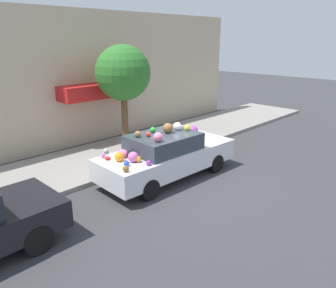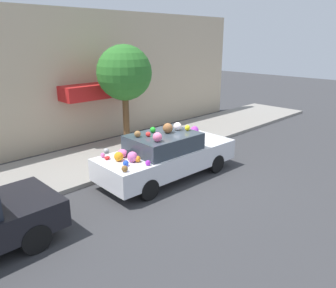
# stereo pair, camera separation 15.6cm
# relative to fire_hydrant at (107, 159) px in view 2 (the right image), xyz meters

# --- Properties ---
(ground_plane) EXTENTS (60.00, 60.00, 0.00)m
(ground_plane) POSITION_rel_fire_hydrant_xyz_m (1.18, -1.56, -0.48)
(ground_plane) COLOR #38383A
(sidewalk_curb) EXTENTS (24.00, 3.20, 0.13)m
(sidewalk_curb) POSITION_rel_fire_hydrant_xyz_m (1.18, 1.14, -0.41)
(sidewalk_curb) COLOR gray
(sidewalk_curb) RESTS_ON ground
(building_facade) EXTENTS (18.00, 1.20, 5.22)m
(building_facade) POSITION_rel_fire_hydrant_xyz_m (1.21, 3.35, 2.11)
(building_facade) COLOR #C6B293
(building_facade) RESTS_ON ground
(street_tree) EXTENTS (2.02, 2.02, 3.82)m
(street_tree) POSITION_rel_fire_hydrant_xyz_m (1.91, 1.45, 2.44)
(street_tree) COLOR brown
(street_tree) RESTS_ON sidewalk_curb
(fire_hydrant) EXTENTS (0.20, 0.20, 0.70)m
(fire_hydrant) POSITION_rel_fire_hydrant_xyz_m (0.00, 0.00, 0.00)
(fire_hydrant) COLOR #B2B2B7
(fire_hydrant) RESTS_ON sidewalk_curb
(art_car) EXTENTS (4.57, 1.82, 1.72)m
(art_car) POSITION_rel_fire_hydrant_xyz_m (1.13, -1.58, 0.26)
(art_car) COLOR silver
(art_car) RESTS_ON ground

